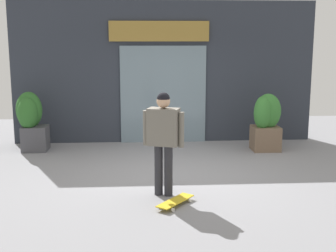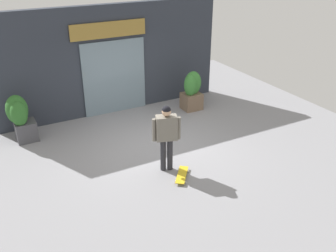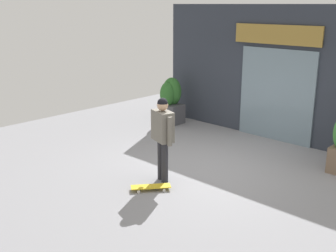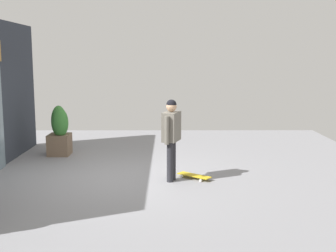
# 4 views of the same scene
# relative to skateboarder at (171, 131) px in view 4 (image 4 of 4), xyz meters

# --- Properties ---
(ground_plane) EXTENTS (12.00, 12.00, 0.00)m
(ground_plane) POSITION_rel_skateboarder_xyz_m (0.22, 1.12, -1.00)
(ground_plane) COLOR gray
(skateboarder) EXTENTS (0.62, 0.40, 1.63)m
(skateboarder) POSITION_rel_skateboarder_xyz_m (0.00, 0.00, 0.00)
(skateboarder) COLOR #28282D
(skateboarder) RESTS_ON ground_plane
(skateboard) EXTENTS (0.61, 0.70, 0.08)m
(skateboard) POSITION_rel_skateboarder_xyz_m (0.15, -0.47, -0.94)
(skateboard) COLOR gold
(skateboard) RESTS_ON ground_plane
(planter_box_right) EXTENTS (0.62, 0.53, 1.25)m
(planter_box_right) POSITION_rel_skateboarder_xyz_m (2.38, 2.79, -0.36)
(planter_box_right) COLOR brown
(planter_box_right) RESTS_ON ground_plane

